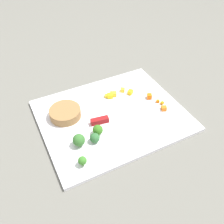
{
  "coord_description": "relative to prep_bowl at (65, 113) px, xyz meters",
  "views": [
    {
      "loc": [
        -0.28,
        -0.55,
        0.6
      ],
      "look_at": [
        0.0,
        0.0,
        0.02
      ],
      "focal_mm": 39.43,
      "sensor_mm": 36.0,
      "label": 1
    }
  ],
  "objects": [
    {
      "name": "ground_plane",
      "position": [
        0.15,
        -0.06,
        -0.03
      ],
      "size": [
        4.0,
        4.0,
        0.0
      ],
      "primitive_type": "plane",
      "color": "slate"
    },
    {
      "name": "cutting_board",
      "position": [
        0.15,
        -0.06,
        -0.02
      ],
      "size": [
        0.49,
        0.4,
        0.01
      ],
      "primitive_type": "cube",
      "color": "white",
      "rests_on": "ground_plane"
    },
    {
      "name": "prep_bowl",
      "position": [
        0.0,
        0.0,
        0.0
      ],
      "size": [
        0.11,
        0.11,
        0.03
      ],
      "primitive_type": "cylinder",
      "color": "olive",
      "rests_on": "cutting_board"
    },
    {
      "name": "chef_knife",
      "position": [
        0.16,
        -0.09,
        -0.01
      ],
      "size": [
        0.3,
        0.07,
        0.02
      ],
      "rotation": [
        0.0,
        0.0,
        6.13
      ],
      "color": "silver",
      "rests_on": "cutting_board"
    },
    {
      "name": "carrot_dice_0",
      "position": [
        0.33,
        -0.1,
        -0.01
      ],
      "size": [
        0.01,
        0.01,
        0.01
      ],
      "primitive_type": "cube",
      "rotation": [
        0.0,
        0.0,
        1.95
      ],
      "color": "orange",
      "rests_on": "cutting_board"
    },
    {
      "name": "carrot_dice_1",
      "position": [
        0.33,
        -0.08,
        -0.01
      ],
      "size": [
        0.01,
        0.01,
        0.01
      ],
      "primitive_type": "cube",
      "rotation": [
        0.0,
        0.0,
        2.62
      ],
      "color": "orange",
      "rests_on": "cutting_board"
    },
    {
      "name": "carrot_dice_2",
      "position": [
        0.32,
        -0.13,
        -0.01
      ],
      "size": [
        0.02,
        0.02,
        0.01
      ],
      "primitive_type": "cube",
      "rotation": [
        0.0,
        0.0,
        2.75
      ],
      "color": "orange",
      "rests_on": "cutting_board"
    },
    {
      "name": "carrot_dice_3",
      "position": [
        0.31,
        -0.05,
        -0.01
      ],
      "size": [
        0.02,
        0.02,
        0.02
      ],
      "primitive_type": "cube",
      "rotation": [
        0.0,
        0.0,
        2.68
      ],
      "color": "orange",
      "rests_on": "cutting_board"
    },
    {
      "name": "pepper_dice_0",
      "position": [
        0.2,
        0.03,
        -0.01
      ],
      "size": [
        0.03,
        0.03,
        0.02
      ],
      "primitive_type": "cube",
      "rotation": [
        0.0,
        0.0,
        1.1
      ],
      "color": "yellow",
      "rests_on": "cutting_board"
    },
    {
      "name": "pepper_dice_1",
      "position": [
        0.24,
        0.03,
        -0.01
      ],
      "size": [
        0.02,
        0.02,
        0.01
      ],
      "primitive_type": "cube",
      "rotation": [
        0.0,
        0.0,
        0.98
      ],
      "color": "yellow",
      "rests_on": "cutting_board"
    },
    {
      "name": "pepper_dice_2",
      "position": [
        0.17,
        0.03,
        -0.01
      ],
      "size": [
        0.02,
        0.02,
        0.01
      ],
      "primitive_type": "cube",
      "rotation": [
        0.0,
        0.0,
        1.14
      ],
      "color": "yellow",
      "rests_on": "cutting_board"
    },
    {
      "name": "pepper_dice_3",
      "position": [
        0.26,
        0.01,
        -0.01
      ],
      "size": [
        0.02,
        0.02,
        0.02
      ],
      "primitive_type": "cube",
      "rotation": [
        0.0,
        0.0,
        2.19
      ],
      "color": "yellow",
      "rests_on": "cutting_board"
    },
    {
      "name": "pepper_dice_4",
      "position": [
        0.18,
        0.02,
        -0.01
      ],
      "size": [
        0.03,
        0.02,
        0.02
      ],
      "primitive_type": "cube",
      "rotation": [
        0.0,
        0.0,
        1.22
      ],
      "color": "yellow",
      "rests_on": "cutting_board"
    },
    {
      "name": "broccoli_floret_0",
      "position": [
        -0.02,
        -0.21,
        0.0
      ],
      "size": [
        0.03,
        0.03,
        0.03
      ],
      "color": "#8CB06C",
      "rests_on": "cutting_board"
    },
    {
      "name": "broccoli_floret_1",
      "position": [
        0.04,
        -0.15,
        0.0
      ],
      "size": [
        0.03,
        0.03,
        0.03
      ],
      "color": "#86C356",
      "rests_on": "cutting_board"
    },
    {
      "name": "broccoli_floret_2",
      "position": [
        0.07,
        -0.12,
        0.0
      ],
      "size": [
        0.03,
        0.03,
        0.03
      ],
      "color": "#84AE5C",
      "rests_on": "cutting_board"
    },
    {
      "name": "broccoli_floret_3",
      "position": [
        -0.0,
        -0.14,
        0.01
      ],
      "size": [
        0.04,
        0.04,
        0.04
      ],
      "color": "#83BA65",
      "rests_on": "cutting_board"
    }
  ]
}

